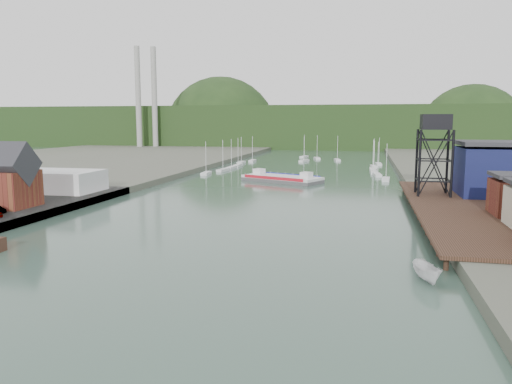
% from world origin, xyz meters
% --- Properties ---
extents(ground, '(600.00, 600.00, 0.00)m').
position_xyz_m(ground, '(0.00, 0.00, 0.00)').
color(ground, '#2E4840').
rests_on(ground, ground).
extents(east_pier, '(14.00, 70.00, 2.45)m').
position_xyz_m(east_pier, '(37.00, 45.00, 1.90)').
color(east_pier, black).
rests_on(east_pier, ground).
extents(white_shed, '(18.00, 12.00, 4.50)m').
position_xyz_m(white_shed, '(-44.00, 50.00, 3.85)').
color(white_shed, silver).
rests_on(white_shed, west_quay).
extents(lift_tower, '(6.50, 6.50, 16.00)m').
position_xyz_m(lift_tower, '(35.00, 58.00, 15.65)').
color(lift_tower, black).
rests_on(lift_tower, east_pier).
extents(blue_shed, '(20.50, 14.50, 11.30)m').
position_xyz_m(blue_shed, '(50.00, 60.00, 7.06)').
color(blue_shed, '#0B1434').
rests_on(blue_shed, east_land).
extents(marina_sailboats, '(57.71, 92.65, 0.90)m').
position_xyz_m(marina_sailboats, '(0.08, 138.46, 0.35)').
color(marina_sailboats, silver).
rests_on(marina_sailboats, ground).
extents(smokestacks, '(11.20, 8.20, 60.00)m').
position_xyz_m(smokestacks, '(-106.00, 232.50, 30.00)').
color(smokestacks, '#979792').
rests_on(smokestacks, ground).
extents(distant_hills, '(500.00, 120.00, 80.00)m').
position_xyz_m(distant_hills, '(-3.98, 301.35, 10.38)').
color(distant_hills, '#1D3316').
rests_on(distant_hills, ground).
extents(chain_ferry, '(23.83, 17.38, 3.19)m').
position_xyz_m(chain_ferry, '(-0.94, 90.45, 0.92)').
color(chain_ferry, '#4C4B4E').
rests_on(chain_ferry, ground).
extents(motorboat, '(3.42, 5.76, 2.09)m').
position_xyz_m(motorboat, '(28.36, 6.94, 1.04)').
color(motorboat, silver).
rests_on(motorboat, ground).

